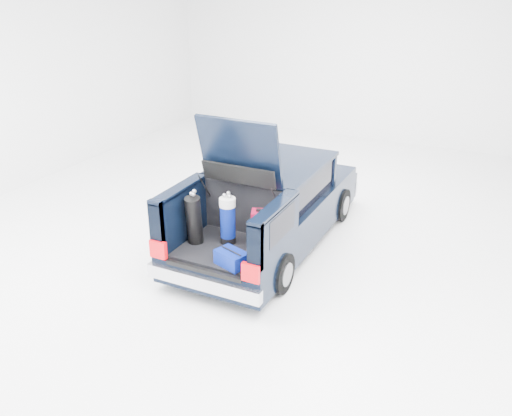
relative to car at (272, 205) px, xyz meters
The scene contains 6 objects.
ground 0.68m from the car, 90.00° to the right, with size 14.00×14.00×0.00m, color white.
car is the anchor object (origin of this frame).
red_suitcase 1.46m from the car, 69.74° to the right, with size 0.44×0.38×0.62m.
black_golf_bag 1.77m from the car, 106.72° to the right, with size 0.31×0.37×0.85m.
blue_golf_bag 1.45m from the car, 92.81° to the right, with size 0.30×0.30×0.81m.
blue_duffel 2.03m from the car, 81.23° to the right, with size 0.51×0.41×0.23m.
Camera 1 is at (3.51, -7.65, 4.36)m, focal length 38.00 mm.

